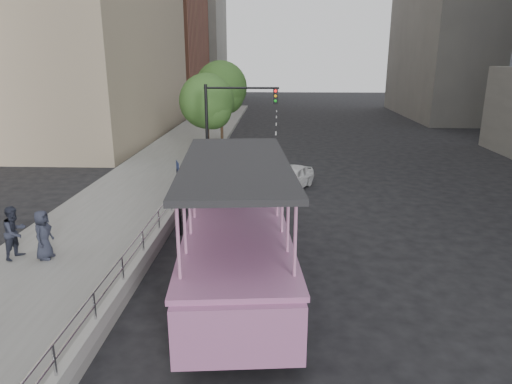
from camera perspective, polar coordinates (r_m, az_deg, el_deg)
The scene contains 14 objects.
ground at distance 14.92m, azimuth -1.96°, elevation -9.87°, with size 160.00×160.00×0.00m, color black.
sidewalk at distance 25.16m, azimuth -13.27°, elevation 1.11°, with size 5.50×80.00×0.30m, color gray.
kerb_wall at distance 17.04m, azimuth -11.98°, elevation -5.01°, with size 0.24×30.00×0.36m, color #9E9F9A.
guardrail at distance 16.82m, azimuth -12.11°, elevation -2.91°, with size 0.07×22.00×0.71m.
duck_boat at distance 14.91m, azimuth -2.50°, elevation -3.91°, with size 3.89×11.80×3.85m.
car at distance 23.78m, azimuth 4.43°, elevation 1.80°, with size 1.47×3.64×1.24m, color silver.
pedestrian_mid at distance 16.75m, azimuth -27.90°, elevation -4.46°, with size 0.86×0.67×1.77m, color #242735.
pedestrian_far at distance 16.30m, azimuth -25.06°, elevation -4.86°, with size 0.80×0.52×1.64m, color #242735.
parking_sign at distance 17.41m, azimuth -9.64°, elevation 0.23°, with size 0.24×0.63×2.92m.
traffic_signal at distance 26.17m, azimuth -3.59°, elevation 9.58°, with size 4.20×0.32×5.20m.
street_tree_near at distance 29.72m, azimuth -6.00°, elevation 10.96°, with size 3.52×3.52×5.72m.
street_tree_far at distance 35.58m, azimuth -4.24°, elevation 12.68°, with size 3.97×3.97×6.45m.
midrise_brick at distance 64.56m, azimuth -15.68°, elevation 21.55°, with size 18.00×16.00×26.00m, color brown.
midrise_stone_b at distance 79.27m, azimuth -10.33°, elevation 18.64°, with size 16.00×14.00×20.00m, color gray.
Camera 1 is at (1.13, -13.33, 6.61)m, focal length 32.00 mm.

